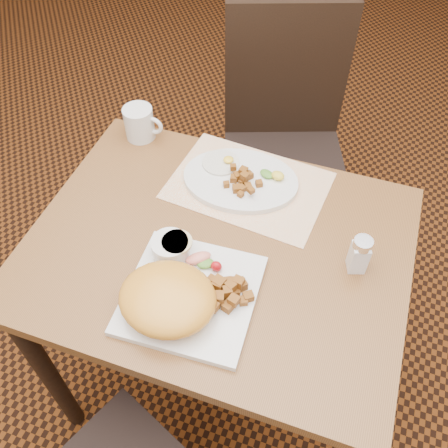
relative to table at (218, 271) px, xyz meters
The scene contains 15 objects.
ground 0.64m from the table, ahead, with size 8.00×8.00×0.00m, color black.
table is the anchor object (origin of this frame).
chair_far 0.70m from the table, 89.67° to the left, with size 0.54×0.55×0.97m.
placemat 0.24m from the table, 86.94° to the left, with size 0.40×0.28×0.00m, color white.
plate_square 0.19m from the table, 92.11° to the right, with size 0.28×0.28×0.02m, color silver.
plate_oval 0.25m from the table, 93.12° to the left, with size 0.30×0.23×0.02m, color silver, non-canonical shape.
hollandaise_mound 0.26m from the table, 100.46° to the right, with size 0.21×0.19×0.08m.
ramekin 0.19m from the table, 140.55° to the right, with size 0.09×0.09×0.05m.
garnish_sq 0.15m from the table, 94.53° to the right, with size 0.09×0.06×0.03m.
fried_egg 0.29m from the table, 106.92° to the left, with size 0.10×0.10×0.02m.
garnish_ov 0.29m from the table, 74.39° to the left, with size 0.08×0.04×0.02m.
salt_shaker 0.36m from the table, ahead, with size 0.05×0.05×0.10m.
coffee_mug 0.48m from the table, 138.36° to the left, with size 0.11×0.08×0.09m.
home_fries_sq 0.21m from the table, 62.12° to the right, with size 0.11×0.11×0.04m.
home_fries_ov 0.24m from the table, 90.49° to the left, with size 0.10×0.09×0.03m.
Camera 1 is at (0.25, -0.68, 1.70)m, focal length 40.00 mm.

